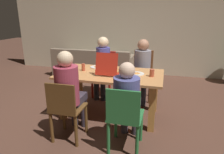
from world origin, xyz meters
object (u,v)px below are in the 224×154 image
at_px(couch, 93,66).
at_px(chair_3, 143,72).
at_px(plate_1, 97,67).
at_px(person_3, 142,66).
at_px(dining_table, 110,81).
at_px(drinking_glass_0, 83,67).
at_px(pizza_box_0, 110,70).
at_px(person_2, 69,88).
at_px(person_1, 127,98).
at_px(plate_0, 136,73).
at_px(drinking_glass_1, 152,73).
at_px(chair_0, 105,72).
at_px(chair_1, 125,117).
at_px(person_0, 103,63).
at_px(chair_2, 66,109).

bearing_deg(couch, chair_3, -38.82).
bearing_deg(plate_1, chair_3, 39.80).
distance_m(person_3, plate_1, 0.90).
height_order(dining_table, drinking_glass_0, drinking_glass_0).
xyz_separation_m(pizza_box_0, drinking_glass_0, (-0.48, 0.04, 0.01)).
height_order(dining_table, chair_3, chair_3).
distance_m(chair_3, couch, 1.97).
relative_size(person_2, pizza_box_0, 2.82).
relative_size(person_1, person_2, 0.92).
distance_m(plate_0, drinking_glass_1, 0.27).
xyz_separation_m(chair_0, pizza_box_0, (0.37, -0.92, 0.32)).
xyz_separation_m(chair_0, drinking_glass_1, (1.05, -0.93, 0.32)).
distance_m(chair_1, plate_1, 1.46).
relative_size(person_0, couch, 0.57).
bearing_deg(pizza_box_0, person_3, 60.91).
distance_m(person_2, drinking_glass_0, 0.79).
bearing_deg(dining_table, plate_0, 7.50).
relative_size(chair_0, plate_1, 3.67).
height_order(person_0, person_3, person_0).
height_order(plate_1, couch, plate_1).
distance_m(chair_2, pizza_box_0, 1.01).
height_order(person_1, plate_1, person_1).
bearing_deg(person_0, chair_2, -90.00).
relative_size(pizza_box_0, drinking_glass_0, 3.57).
bearing_deg(pizza_box_0, plate_1, 135.72).
bearing_deg(plate_0, chair_1, -89.59).
relative_size(person_0, pizza_box_0, 2.84).
distance_m(chair_0, pizza_box_0, 1.04).
bearing_deg(person_2, chair_2, -90.00).
bearing_deg(drinking_glass_1, couch, 128.97).
xyz_separation_m(chair_0, person_2, (-0.00, -1.66, 0.23)).
relative_size(dining_table, chair_3, 1.73).
height_order(pizza_box_0, plate_1, pizza_box_0).
bearing_deg(chair_0, chair_2, -90.00).
xyz_separation_m(person_1, pizza_box_0, (-0.44, 0.75, 0.13)).
height_order(person_1, drinking_glass_0, person_1).
bearing_deg(chair_1, couch, 116.32).
bearing_deg(drinking_glass_0, person_0, 81.57).
distance_m(person_3, drinking_glass_0, 1.19).
height_order(person_1, person_2, person_2).
xyz_separation_m(person_1, chair_2, (-0.81, -0.13, -0.20)).
height_order(person_2, pizza_box_0, person_2).
bearing_deg(person_1, chair_2, -170.90).
relative_size(person_0, person_3, 1.02).
relative_size(dining_table, plate_1, 6.71).
bearing_deg(chair_2, dining_table, 66.82).
bearing_deg(chair_3, drinking_glass_0, -135.22).
distance_m(chair_1, chair_3, 1.85).
bearing_deg(couch, chair_1, -63.68).
height_order(person_0, drinking_glass_1, person_0).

